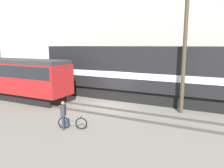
# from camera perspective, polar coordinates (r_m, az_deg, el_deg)

# --- Properties ---
(ground_plane) EXTENTS (120.00, 120.00, 0.00)m
(ground_plane) POSITION_cam_1_polar(r_m,az_deg,el_deg) (16.63, -0.51, -5.65)
(ground_plane) COLOR slate
(track_near) EXTENTS (60.00, 1.50, 0.14)m
(track_near) POSITION_cam_1_polar(r_m,az_deg,el_deg) (15.24, -3.31, -6.87)
(track_near) COLOR #47423D
(track_near) RESTS_ON ground
(track_far) EXTENTS (60.00, 1.50, 0.14)m
(track_far) POSITION_cam_1_polar(r_m,az_deg,el_deg) (18.99, 3.23, -3.45)
(track_far) COLOR #47423D
(track_far) RESTS_ON ground
(building_backdrop) EXTENTS (46.11, 6.00, 13.50)m
(building_backdrop) POSITION_cam_1_polar(r_m,az_deg,el_deg) (26.66, 10.95, 14.73)
(building_backdrop) COLOR beige
(building_backdrop) RESTS_ON ground
(freight_locomotive) EXTENTS (17.73, 3.04, 5.03)m
(freight_locomotive) POSITION_cam_1_polar(r_m,az_deg,el_deg) (17.88, 9.48, 2.99)
(freight_locomotive) COLOR black
(freight_locomotive) RESTS_ON ground
(streetcar) EXTENTS (9.37, 2.54, 3.38)m
(streetcar) POSITION_cam_1_polar(r_m,az_deg,el_deg) (19.77, -23.16, 1.78)
(streetcar) COLOR black
(streetcar) RESTS_ON ground
(bicycle) EXTENTS (1.54, 0.71, 0.72)m
(bicycle) POSITION_cam_1_polar(r_m,az_deg,el_deg) (12.27, -10.27, -9.98)
(bicycle) COLOR black
(bicycle) RESTS_ON ground
(person) EXTENTS (0.33, 0.41, 1.58)m
(person) POSITION_cam_1_polar(r_m,az_deg,el_deg) (12.07, -12.61, -7.32)
(person) COLOR #232D4C
(person) RESTS_ON ground
(utility_pole_left) EXTENTS (0.26, 0.26, 9.30)m
(utility_pole_left) POSITION_cam_1_polar(r_m,az_deg,el_deg) (14.96, 18.51, 10.12)
(utility_pole_left) COLOR #4C3D2D
(utility_pole_left) RESTS_ON ground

